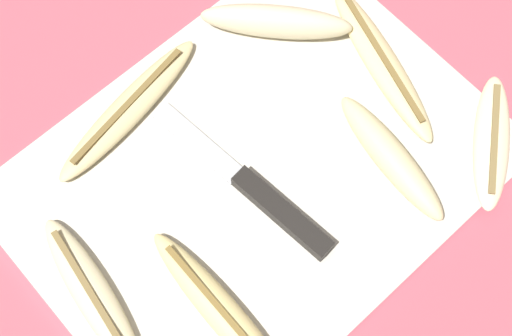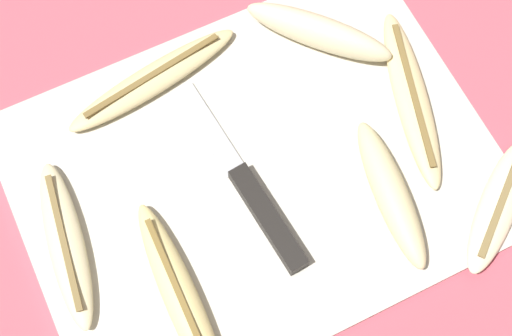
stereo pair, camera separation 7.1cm
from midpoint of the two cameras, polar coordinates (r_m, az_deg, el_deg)
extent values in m
plane|color=#C65160|center=(0.73, -2.76, -0.97)|extent=(4.00, 4.00, 0.00)
cube|color=beige|center=(0.73, -2.78, -0.82)|extent=(0.48, 0.36, 0.01)
cube|color=black|center=(0.70, -0.81, -4.01)|extent=(0.03, 0.12, 0.02)
cube|color=#B7BABF|center=(0.74, -7.38, 1.64)|extent=(0.03, 0.11, 0.00)
ellipsoid|color=beige|center=(0.71, -15.84, -10.06)|extent=(0.06, 0.18, 0.02)
cube|color=olive|center=(0.70, -16.07, -9.89)|extent=(0.03, 0.14, 0.00)
ellipsoid|color=beige|center=(0.77, 7.29, 8.19)|extent=(0.09, 0.21, 0.02)
cube|color=olive|center=(0.76, 7.39, 8.59)|extent=(0.05, 0.16, 0.00)
ellipsoid|color=beige|center=(0.76, -12.82, 4.28)|extent=(0.21, 0.07, 0.02)
cube|color=brown|center=(0.75, -12.97, 4.59)|extent=(0.16, 0.03, 0.00)
ellipsoid|color=#EDD689|center=(0.68, -5.55, -12.14)|extent=(0.04, 0.21, 0.02)
cube|color=olive|center=(0.67, -5.65, -11.99)|extent=(0.01, 0.17, 0.00)
ellipsoid|color=beige|center=(0.72, 8.00, 0.50)|extent=(0.05, 0.16, 0.03)
ellipsoid|color=beige|center=(0.75, 15.81, 1.70)|extent=(0.14, 0.12, 0.02)
cube|color=olive|center=(0.74, 16.01, 2.00)|extent=(0.10, 0.08, 0.00)
ellipsoid|color=beige|center=(0.78, -1.02, 11.31)|extent=(0.14, 0.14, 0.04)
camera|label=1|loc=(0.04, -92.89, -7.60)|focal=50.00mm
camera|label=2|loc=(0.04, 87.11, 7.60)|focal=50.00mm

